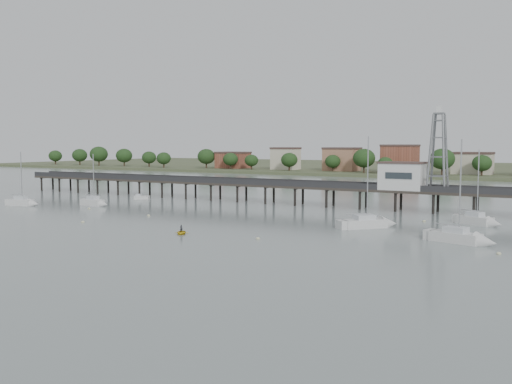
# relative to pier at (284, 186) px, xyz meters

# --- Properties ---
(ground_plane) EXTENTS (500.00, 500.00, 0.00)m
(ground_plane) POSITION_rel_pier_xyz_m (0.00, -60.00, -3.79)
(ground_plane) COLOR slate
(ground_plane) RESTS_ON ground
(pier) EXTENTS (150.00, 5.00, 5.50)m
(pier) POSITION_rel_pier_xyz_m (0.00, 0.00, 0.00)
(pier) COLOR #2D2823
(pier) RESTS_ON ground
(pier_building) EXTENTS (8.40, 5.40, 5.30)m
(pier_building) POSITION_rel_pier_xyz_m (25.00, 0.00, 2.87)
(pier_building) COLOR silver
(pier_building) RESTS_ON ground
(lattice_tower) EXTENTS (3.20, 3.20, 15.50)m
(lattice_tower) POSITION_rel_pier_xyz_m (31.50, 0.00, 7.31)
(lattice_tower) COLOR slate
(lattice_tower) RESTS_ON ground
(sailboat_a) EXTENTS (7.20, 3.33, 11.60)m
(sailboat_a) POSITION_rel_pier_xyz_m (-44.59, -29.61, -3.14)
(sailboat_a) COLOR silver
(sailboat_a) RESTS_ON ground
(sailboat_c) EXTENTS (7.94, 8.26, 14.60)m
(sailboat_c) POSITION_rel_pier_xyz_m (27.22, -23.65, -3.16)
(sailboat_c) COLOR silver
(sailboat_c) RESTS_ON ground
(sailboat_d) EXTENTS (8.85, 4.72, 14.01)m
(sailboat_d) POSITION_rel_pier_xyz_m (41.96, -31.39, -3.16)
(sailboat_d) COLOR silver
(sailboat_d) RESTS_ON ground
(sailboat_b) EXTENTS (6.73, 2.35, 11.10)m
(sailboat_b) POSITION_rel_pier_xyz_m (-31.67, -22.53, -3.14)
(sailboat_b) COLOR silver
(sailboat_b) RESTS_ON ground
(sailboat_e) EXTENTS (7.63, 5.28, 12.39)m
(sailboat_e) POSITION_rel_pier_xyz_m (41.06, -12.94, -3.15)
(sailboat_e) COLOR silver
(sailboat_e) RESTS_ON ground
(white_tender) EXTENTS (3.72, 2.63, 1.34)m
(white_tender) POSITION_rel_pier_xyz_m (-33.07, -7.06, -3.38)
(white_tender) COLOR silver
(white_tender) RESTS_ON ground
(yellow_dinghy) EXTENTS (1.93, 1.49, 2.70)m
(yellow_dinghy) POSITION_rel_pier_xyz_m (5.74, -43.09, -3.79)
(yellow_dinghy) COLOR gold
(yellow_dinghy) RESTS_ON ground
(dinghy_occupant) EXTENTS (0.74, 1.11, 0.25)m
(dinghy_occupant) POSITION_rel_pier_xyz_m (5.74, -43.09, -3.79)
(dinghy_occupant) COLOR black
(dinghy_occupant) RESTS_ON ground
(mooring_buoys) EXTENTS (75.80, 29.00, 0.39)m
(mooring_buoys) POSITION_rel_pier_xyz_m (6.80, -31.75, -3.71)
(mooring_buoys) COLOR beige
(mooring_buoys) RESTS_ON ground
(far_shore) EXTENTS (500.00, 170.00, 10.40)m
(far_shore) POSITION_rel_pier_xyz_m (0.36, 179.58, -2.85)
(far_shore) COLOR #475133
(far_shore) RESTS_ON ground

